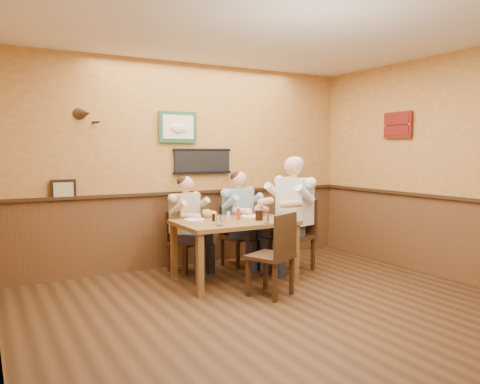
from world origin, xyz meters
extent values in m
plane|color=#341F0F|center=(0.00, 0.00, 0.00)|extent=(5.00, 5.00, 0.00)
cube|color=silver|center=(0.00, 0.00, 2.80)|extent=(5.00, 5.00, 0.02)
cube|color=#CB9047|center=(0.00, 2.50, 1.40)|extent=(5.00, 0.02, 2.80)
cube|color=#CB9047|center=(2.50, 0.00, 1.40)|extent=(0.02, 5.00, 2.80)
cube|color=brown|center=(0.00, 2.48, 0.50)|extent=(5.00, 0.02, 1.00)
cube|color=brown|center=(2.48, 0.00, 0.50)|extent=(0.02, 5.00, 1.00)
cube|color=black|center=(0.16, 2.46, 1.45)|extent=(0.88, 0.03, 0.34)
cube|color=#1E592E|center=(-0.20, 2.46, 1.92)|extent=(0.54, 0.03, 0.42)
cube|color=black|center=(-1.70, 2.46, 1.12)|extent=(0.30, 0.03, 0.26)
cube|color=maroon|center=(2.46, 1.05, 1.95)|extent=(0.03, 0.48, 0.36)
cube|color=brown|center=(0.11, 1.43, 0.72)|extent=(1.40, 0.90, 0.05)
cube|color=brown|center=(-0.53, 1.04, 0.35)|extent=(0.07, 0.07, 0.70)
cube|color=brown|center=(0.75, 1.04, 0.35)|extent=(0.07, 0.07, 0.70)
cube|color=brown|center=(-0.53, 1.82, 0.35)|extent=(0.07, 0.07, 0.70)
cube|color=brown|center=(0.75, 1.82, 0.35)|extent=(0.07, 0.07, 0.70)
cylinder|color=white|center=(-0.22, 1.17, 0.81)|extent=(0.09, 0.09, 0.12)
cylinder|color=silver|center=(0.33, 1.05, 0.81)|extent=(0.08, 0.08, 0.11)
cylinder|color=black|center=(0.38, 1.29, 0.81)|extent=(0.12, 0.12, 0.12)
cylinder|color=red|center=(0.18, 1.45, 0.83)|extent=(0.04, 0.04, 0.16)
cylinder|color=white|center=(0.09, 1.54, 0.80)|extent=(0.05, 0.05, 0.09)
cylinder|color=black|center=(-0.14, 1.50, 0.79)|extent=(0.04, 0.04, 0.09)
cylinder|color=white|center=(-0.32, 1.67, 0.76)|extent=(0.31, 0.31, 0.02)
cylinder|color=white|center=(0.45, 1.60, 0.76)|extent=(0.27, 0.27, 0.02)
camera|label=1|loc=(-2.59, -3.53, 1.60)|focal=35.00mm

